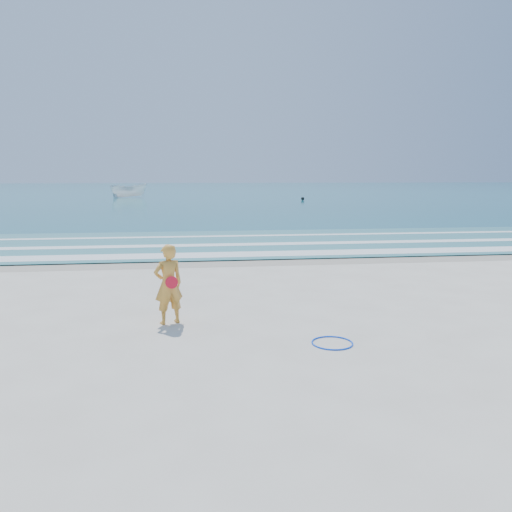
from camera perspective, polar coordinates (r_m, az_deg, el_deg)
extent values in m
plane|color=silver|center=(10.26, 1.35, -9.14)|extent=(400.00, 400.00, 0.00)
cube|color=#B2A893|center=(18.96, -2.77, -0.59)|extent=(400.00, 2.40, 0.00)
cube|color=#19727F|center=(114.68, -6.69, 7.57)|extent=(400.00, 190.00, 0.04)
cube|color=#59B7AD|center=(23.89, -3.74, 1.54)|extent=(400.00, 10.00, 0.01)
cube|color=white|center=(20.23, -3.07, 0.18)|extent=(400.00, 1.40, 0.01)
cube|color=white|center=(23.09, -3.61, 1.30)|extent=(400.00, 0.90, 0.01)
cube|color=white|center=(26.36, -4.09, 2.28)|extent=(400.00, 0.60, 0.01)
torus|color=blue|center=(9.93, 8.71, -9.79)|extent=(0.85, 0.85, 0.03)
imported|color=white|center=(74.52, -14.32, 7.26)|extent=(5.49, 3.24, 1.99)
sphere|color=black|center=(64.33, 5.35, 6.54)|extent=(0.43, 0.43, 0.43)
imported|color=gold|center=(11.05, -9.98, -3.20)|extent=(0.76, 0.64, 1.76)
cylinder|color=red|center=(10.86, -9.61, -3.00)|extent=(0.27, 0.08, 0.27)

